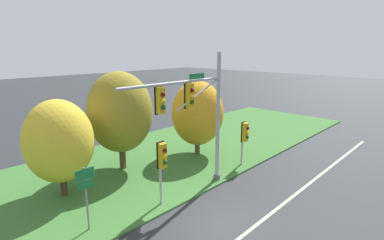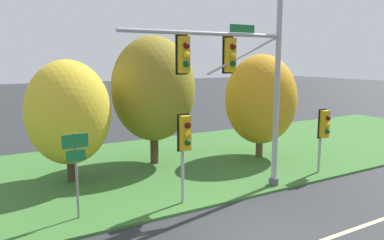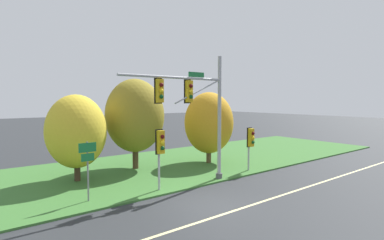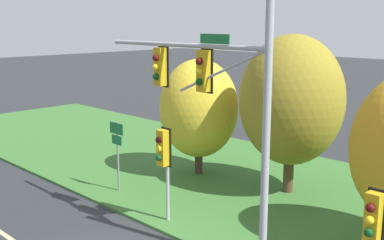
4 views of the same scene
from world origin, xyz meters
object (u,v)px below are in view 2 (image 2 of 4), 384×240
object	(u,v)px
route_sign_post	(76,161)
pedestrian_signal_further_along	(185,139)
pedestrian_signal_near_kerb	(324,128)
tree_nearest_road	(68,113)
tree_left_of_mast	(153,89)
tree_behind_signpost	(261,99)
traffic_signal_mast	(242,76)

from	to	relation	value
route_sign_post	pedestrian_signal_further_along	bearing A→B (deg)	-11.58
pedestrian_signal_near_kerb	route_sign_post	world-z (taller)	pedestrian_signal_near_kerb
pedestrian_signal_near_kerb	tree_nearest_road	xyz separation A→B (m)	(-10.12, 4.64, 0.85)
tree_left_of_mast	tree_nearest_road	bearing A→B (deg)	-169.45
pedestrian_signal_near_kerb	pedestrian_signal_further_along	world-z (taller)	pedestrian_signal_further_along
pedestrian_signal_further_along	route_sign_post	distance (m)	3.70
pedestrian_signal_near_kerb	tree_behind_signpost	bearing A→B (deg)	97.67
traffic_signal_mast	route_sign_post	bearing A→B (deg)	172.46
tree_nearest_road	tree_left_of_mast	xyz separation A→B (m)	(4.25, 0.79, 0.76)
pedestrian_signal_near_kerb	tree_nearest_road	world-z (taller)	tree_nearest_road
traffic_signal_mast	route_sign_post	distance (m)	6.61
traffic_signal_mast	route_sign_post	xyz separation A→B (m)	(-6.02, 0.80, -2.61)
pedestrian_signal_near_kerb	pedestrian_signal_further_along	xyz separation A→B (m)	(-7.21, -0.06, 0.28)
tree_behind_signpost	tree_left_of_mast	bearing A→B (deg)	162.58
route_sign_post	tree_behind_signpost	size ratio (longest dim) A/B	0.53
traffic_signal_mast	pedestrian_signal_further_along	world-z (taller)	traffic_signal_mast
traffic_signal_mast	pedestrian_signal_near_kerb	xyz separation A→B (m)	(4.79, 0.12, -2.41)
route_sign_post	tree_behind_signpost	distance (m)	10.81
tree_nearest_road	tree_behind_signpost	size ratio (longest dim) A/B	0.95
pedestrian_signal_further_along	tree_behind_signpost	size ratio (longest dim) A/B	0.61
pedestrian_signal_further_along	tree_left_of_mast	distance (m)	5.80
tree_nearest_road	traffic_signal_mast	bearing A→B (deg)	-41.75
tree_left_of_mast	pedestrian_signal_near_kerb	bearing A→B (deg)	-42.73
pedestrian_signal_near_kerb	tree_left_of_mast	distance (m)	8.16
pedestrian_signal_near_kerb	tree_nearest_road	bearing A→B (deg)	155.38
route_sign_post	pedestrian_signal_near_kerb	bearing A→B (deg)	-3.56
traffic_signal_mast	tree_nearest_road	distance (m)	7.32
route_sign_post	tree_left_of_mast	world-z (taller)	tree_left_of_mast
traffic_signal_mast	tree_left_of_mast	distance (m)	5.72
pedestrian_signal_near_kerb	route_sign_post	size ratio (longest dim) A/B	1.03
pedestrian_signal_further_along	tree_nearest_road	world-z (taller)	tree_nearest_road
traffic_signal_mast	pedestrian_signal_near_kerb	world-z (taller)	traffic_signal_mast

